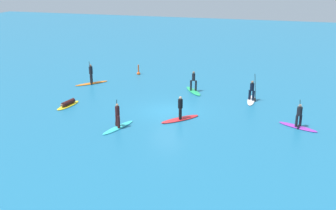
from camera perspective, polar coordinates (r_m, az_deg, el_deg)
name	(u,v)px	position (r m, az deg, el deg)	size (l,w,h in m)	color
ground_plane	(168,111)	(30.46, 0.00, -0.89)	(120.00, 120.00, 0.00)	#1E6B93
surfer_on_teal_board	(118,122)	(27.35, -7.18, -2.39)	(1.44, 3.10, 2.00)	#33C6CC
surfer_on_red_board	(180,115)	(28.65, 1.76, -1.37)	(2.62, 2.79, 1.76)	red
surfer_on_white_board	(252,95)	(33.41, 11.84, 1.34)	(0.71, 2.78, 2.35)	white
surfer_on_green_board	(193,87)	(35.28, 3.64, 2.52)	(2.18, 2.75, 1.84)	#23B266
surfer_on_yellow_board	(68,104)	(32.57, -14.09, 0.16)	(1.05, 2.61, 0.45)	yellow
surfer_on_purple_board	(299,121)	(28.63, 18.13, -2.18)	(2.76, 1.77, 2.15)	purple
surfer_on_orange_board	(91,78)	(38.31, -10.90, 3.75)	(2.56, 2.81, 2.19)	orange
marker_buoy	(139,73)	(41.18, -4.23, 4.64)	(0.37, 0.37, 1.11)	#E55119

